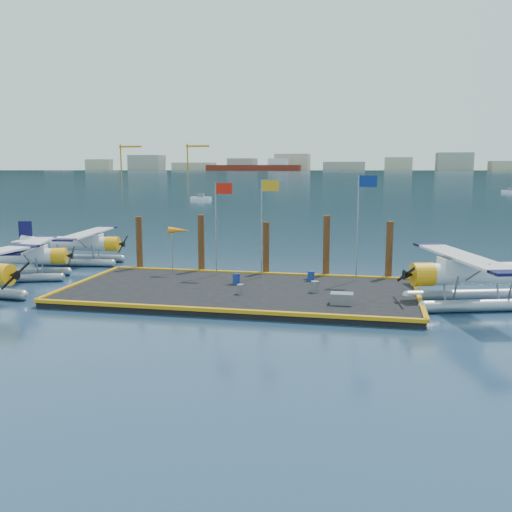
# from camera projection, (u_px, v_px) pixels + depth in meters

# --- Properties ---
(ground) EXTENTS (4000.00, 4000.00, 0.00)m
(ground) POSITION_uv_depth(u_px,v_px,m) (240.00, 296.00, 33.13)
(ground) COLOR navy
(ground) RESTS_ON ground
(dock) EXTENTS (20.00, 10.00, 0.40)m
(dock) POSITION_uv_depth(u_px,v_px,m) (240.00, 292.00, 33.10)
(dock) COLOR black
(dock) RESTS_ON ground
(dock_bumpers) EXTENTS (20.25, 10.25, 0.18)m
(dock_bumpers) POSITION_uv_depth(u_px,v_px,m) (240.00, 287.00, 33.06)
(dock_bumpers) COLOR #CB850B
(dock_bumpers) RESTS_ON dock
(far_backdrop) EXTENTS (3050.00, 2050.00, 810.00)m
(far_backdrop) POSITION_uv_depth(u_px,v_px,m) (455.00, 165.00, 1665.26)
(far_backdrop) COLOR black
(far_backdrop) RESTS_ON ground
(seaplane_b) EXTENTS (8.24, 8.83, 3.15)m
(seaplane_b) POSITION_uv_depth(u_px,v_px,m) (25.00, 259.00, 37.82)
(seaplane_b) COLOR #979EA5
(seaplane_b) RESTS_ON ground
(seaplane_c) EXTENTS (8.35, 9.21, 3.26)m
(seaplane_c) POSITION_uv_depth(u_px,v_px,m) (84.00, 246.00, 43.68)
(seaplane_c) COLOR #979EA5
(seaplane_c) RESTS_ON ground
(seaplane_d) EXTENTS (9.62, 10.32, 3.68)m
(seaplane_d) POSITION_uv_depth(u_px,v_px,m) (469.00, 277.00, 30.41)
(seaplane_d) COLOR #979EA5
(seaplane_d) RESTS_ON ground
(drum_1) EXTENTS (0.39, 0.39, 0.55)m
(drum_1) POSITION_uv_depth(u_px,v_px,m) (240.00, 289.00, 31.74)
(drum_1) COLOR #5F5E63
(drum_1) RESTS_ON dock
(drum_2) EXTENTS (0.45, 0.45, 0.64)m
(drum_2) POSITION_uv_depth(u_px,v_px,m) (315.00, 287.00, 32.16)
(drum_2) COLOR #5F5E63
(drum_2) RESTS_ON dock
(drum_4) EXTENTS (0.44, 0.44, 0.62)m
(drum_4) POSITION_uv_depth(u_px,v_px,m) (311.00, 276.00, 35.39)
(drum_4) COLOR navy
(drum_4) RESTS_ON dock
(drum_5) EXTENTS (0.45, 0.45, 0.63)m
(drum_5) POSITION_uv_depth(u_px,v_px,m) (236.00, 279.00, 34.45)
(drum_5) COLOR navy
(drum_5) RESTS_ON dock
(crate) EXTENTS (1.16, 0.77, 0.58)m
(crate) POSITION_uv_depth(u_px,v_px,m) (342.00, 299.00, 29.44)
(crate) COLOR #5F5E63
(crate) RESTS_ON dock
(flagpole_red) EXTENTS (1.14, 0.08, 6.00)m
(flagpole_red) POSITION_uv_depth(u_px,v_px,m) (219.00, 214.00, 36.58)
(flagpole_red) COLOR gray
(flagpole_red) RESTS_ON dock
(flagpole_yellow) EXTENTS (1.14, 0.08, 6.20)m
(flagpole_yellow) POSITION_uv_depth(u_px,v_px,m) (265.00, 213.00, 35.96)
(flagpole_yellow) COLOR gray
(flagpole_yellow) RESTS_ON dock
(flagpole_blue) EXTENTS (1.14, 0.08, 6.50)m
(flagpole_blue) POSITION_uv_depth(u_px,v_px,m) (361.00, 212.00, 34.75)
(flagpole_blue) COLOR gray
(flagpole_blue) RESTS_ON dock
(windsock) EXTENTS (1.40, 0.44, 3.12)m
(windsock) POSITION_uv_depth(u_px,v_px,m) (179.00, 231.00, 37.30)
(windsock) COLOR gray
(windsock) RESTS_ON dock
(piling_0) EXTENTS (0.44, 0.44, 4.00)m
(piling_0) POSITION_uv_depth(u_px,v_px,m) (139.00, 245.00, 39.73)
(piling_0) COLOR #402312
(piling_0) RESTS_ON ground
(piling_1) EXTENTS (0.44, 0.44, 4.20)m
(piling_1) POSITION_uv_depth(u_px,v_px,m) (201.00, 246.00, 38.82)
(piling_1) COLOR #402312
(piling_1) RESTS_ON ground
(piling_2) EXTENTS (0.44, 0.44, 3.80)m
(piling_2) POSITION_uv_depth(u_px,v_px,m) (266.00, 250.00, 37.96)
(piling_2) COLOR #402312
(piling_2) RESTS_ON ground
(piling_3) EXTENTS (0.44, 0.44, 4.30)m
(piling_3) POSITION_uv_depth(u_px,v_px,m) (326.00, 248.00, 37.13)
(piling_3) COLOR #402312
(piling_3) RESTS_ON ground
(piling_4) EXTENTS (0.44, 0.44, 4.00)m
(piling_4) POSITION_uv_depth(u_px,v_px,m) (389.00, 253.00, 36.36)
(piling_4) COLOR #402312
(piling_4) RESTS_ON ground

